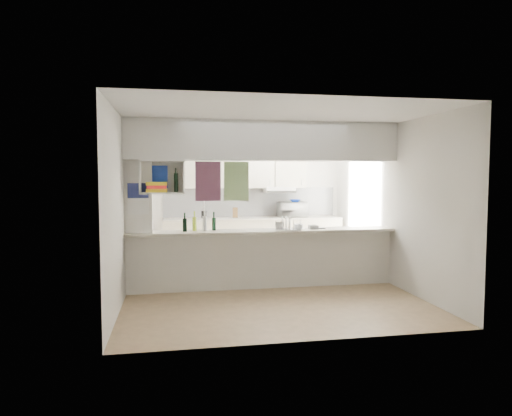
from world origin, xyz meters
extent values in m
plane|color=#8D7152|center=(0.00, 0.00, 0.00)|extent=(4.80, 4.80, 0.00)
plane|color=white|center=(0.00, 0.00, 2.60)|extent=(4.80, 4.80, 0.00)
plane|color=silver|center=(0.00, 2.40, 1.30)|extent=(4.20, 0.00, 4.20)
plane|color=silver|center=(-2.10, 0.00, 1.30)|extent=(0.00, 4.80, 4.80)
plane|color=silver|center=(2.10, 0.00, 1.30)|extent=(0.00, 4.80, 4.80)
cube|color=silver|center=(0.00, 0.00, 0.44)|extent=(4.20, 0.15, 0.88)
cube|color=#B3AB9D|center=(0.00, 0.00, 0.90)|extent=(4.20, 0.50, 0.04)
cube|color=white|center=(0.00, 0.00, 2.30)|extent=(4.20, 0.50, 0.60)
cube|color=silver|center=(-1.90, 0.00, 1.30)|extent=(0.40, 0.18, 2.60)
cube|color=#191E4C|center=(-1.90, -0.10, 1.55)|extent=(0.30, 0.01, 0.22)
cube|color=white|center=(-1.90, -0.10, 1.32)|extent=(0.30, 0.01, 0.24)
cube|color=#34172D|center=(-0.85, 0.22, 1.68)|extent=(0.40, 0.02, 0.62)
cube|color=#196A70|center=(-0.40, 0.22, 1.68)|extent=(0.40, 0.02, 0.62)
cube|color=white|center=(-1.55, -0.10, 1.51)|extent=(0.65, 0.35, 0.02)
cube|color=white|center=(-1.55, -0.10, 1.99)|extent=(0.65, 0.35, 0.02)
cube|color=white|center=(-1.55, 0.06, 1.75)|extent=(0.65, 0.02, 0.50)
cube|color=white|center=(-1.86, -0.10, 1.75)|extent=(0.02, 0.35, 0.50)
cube|color=white|center=(-1.24, -0.10, 1.75)|extent=(0.02, 0.35, 0.50)
cube|color=yellow|center=(-1.63, -0.10, 1.55)|extent=(0.30, 0.24, 0.05)
cube|color=red|center=(-1.63, -0.10, 1.60)|extent=(0.28, 0.22, 0.05)
cube|color=yellow|center=(-1.63, -0.10, 1.65)|extent=(0.30, 0.24, 0.05)
cube|color=navy|center=(-1.60, 0.02, 1.75)|extent=(0.26, 0.02, 0.34)
cylinder|color=black|center=(-1.35, -0.10, 1.67)|extent=(0.06, 0.06, 0.28)
cube|color=beige|center=(0.20, 2.10, 0.45)|extent=(3.60, 0.60, 0.90)
cube|color=#B3AB9D|center=(0.20, 2.10, 0.91)|extent=(3.60, 0.63, 0.03)
cube|color=silver|center=(0.20, 2.38, 1.22)|extent=(3.60, 0.03, 0.60)
cube|color=beige|center=(0.00, 2.23, 1.88)|extent=(2.62, 0.34, 0.72)
cube|color=white|center=(0.75, 2.16, 1.48)|extent=(0.60, 0.46, 0.12)
cube|color=silver|center=(0.75, 1.93, 1.45)|extent=(0.60, 0.02, 0.05)
imported|color=white|center=(1.03, 2.10, 1.07)|extent=(0.58, 0.41, 0.31)
imported|color=navy|center=(1.08, 2.10, 1.26)|extent=(0.23, 0.23, 0.06)
cube|color=silver|center=(0.39, -0.04, 0.93)|extent=(0.48, 0.41, 0.01)
cylinder|color=white|center=(0.30, -0.01, 1.04)|extent=(0.07, 0.19, 0.20)
cylinder|color=white|center=(0.36, -0.03, 1.04)|extent=(0.07, 0.19, 0.20)
cylinder|color=white|center=(0.41, -0.04, 1.04)|extent=(0.07, 0.19, 0.20)
imported|color=white|center=(0.24, -0.05, 0.99)|extent=(0.17, 0.17, 0.11)
cylinder|color=black|center=(-1.22, -0.01, 1.02)|extent=(0.06, 0.06, 0.20)
cylinder|color=black|center=(-1.22, -0.01, 1.16)|extent=(0.02, 0.02, 0.09)
cylinder|color=olive|center=(-1.07, 0.07, 1.03)|extent=(0.06, 0.06, 0.21)
cylinder|color=olive|center=(-1.07, 0.07, 1.18)|extent=(0.02, 0.02, 0.09)
cylinder|color=silver|center=(-0.92, -0.01, 1.03)|extent=(0.06, 0.06, 0.23)
cylinder|color=silver|center=(-0.92, -0.01, 1.19)|extent=(0.02, 0.02, 0.09)
cylinder|color=black|center=(-0.77, 0.07, 1.02)|extent=(0.06, 0.06, 0.20)
cylinder|color=black|center=(-0.77, 0.07, 1.16)|extent=(0.02, 0.02, 0.09)
cylinder|color=silver|center=(0.58, 0.06, 0.96)|extent=(0.15, 0.15, 0.08)
cube|color=silver|center=(0.80, -0.04, 0.95)|extent=(0.15, 0.11, 0.06)
cube|color=black|center=(0.93, -0.01, 0.93)|extent=(0.14, 0.07, 0.01)
cylinder|color=black|center=(-0.79, 2.15, 1.00)|extent=(0.11, 0.11, 0.15)
cube|color=#543A1D|center=(-0.15, 2.18, 1.02)|extent=(0.11, 0.10, 0.20)
camera|label=1|loc=(-1.40, -6.98, 1.76)|focal=32.00mm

